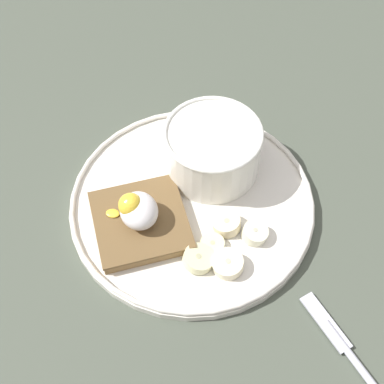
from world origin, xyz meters
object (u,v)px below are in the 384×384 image
oatmeal_bowl (212,150)px  poached_egg (137,209)px  banana_slice_inner (255,233)px  knife (346,349)px  banana_slice_right (216,243)px  toast_slice (141,222)px  banana_slice_front (226,224)px  banana_slice_left (199,259)px  banana_slice_back (228,264)px

oatmeal_bowl → poached_egg: (5.16, -11.17, 0.10)cm
banana_slice_inner → knife: bearing=13.1°
poached_egg → banana_slice_right: poached_egg is taller
toast_slice → banana_slice_front: (3.68, 9.26, -0.06)cm
banana_slice_left → banana_slice_right: bearing=116.4°
banana_slice_right → banana_slice_inner: bearing=84.4°
banana_slice_left → toast_slice: bearing=-145.8°
banana_slice_right → banana_slice_back: bearing=4.4°
banana_slice_back → banana_slice_right: (-2.98, -0.23, -0.26)cm
oatmeal_bowl → banana_slice_right: bearing=-19.3°
banana_slice_front → poached_egg: bearing=-111.9°
oatmeal_bowl → banana_slice_back: size_ratio=3.11×
toast_slice → banana_slice_left: size_ratio=2.69×
oatmeal_bowl → banana_slice_inner: (11.26, 0.86, -2.50)cm
banana_slice_back → knife: bearing=32.1°
oatmeal_bowl → banana_slice_front: oatmeal_bowl is taller
toast_slice → banana_slice_inner: size_ratio=2.68×
toast_slice → banana_slice_left: bearing=34.2°
poached_egg → banana_slice_inner: (6.10, 12.03, -2.60)cm
knife → banana_slice_inner: bearing=-166.9°
knife → toast_slice: bearing=-144.0°
banana_slice_right → oatmeal_bowl: bearing=160.7°
banana_slice_left → banana_slice_inner: same height
toast_slice → banana_slice_back: (8.51, 7.42, -0.11)cm
banana_slice_back → oatmeal_bowl: bearing=165.5°
banana_slice_back → banana_slice_inner: bearing=119.8°
toast_slice → banana_slice_right: 9.08cm
banana_slice_front → banana_slice_back: banana_slice_front is taller
banana_slice_front → banana_slice_left: 5.60cm
banana_slice_front → banana_slice_back: 5.17cm
banana_slice_back → knife: 15.04cm
toast_slice → banana_slice_front: banana_slice_front is taller
poached_egg → banana_slice_front: (3.79, 9.45, -2.60)cm
oatmeal_bowl → banana_slice_front: (8.95, -1.71, -2.50)cm
banana_slice_inner → knife: size_ratio=0.31×
oatmeal_bowl → poached_egg: oatmeal_bowl is taller
banana_slice_back → banana_slice_inner: 5.09cm
oatmeal_bowl → banana_slice_left: size_ratio=2.81×
banana_slice_left → banana_slice_back: (1.70, 2.80, -0.02)cm
banana_slice_front → banana_slice_back: bearing=-20.9°
toast_slice → poached_egg: bearing=-121.5°
banana_slice_back → banana_slice_inner: size_ratio=0.90×
poached_egg → banana_slice_right: bearing=52.6°
poached_egg → banana_slice_left: poached_egg is taller
banana_slice_inner → oatmeal_bowl: bearing=-175.6°
oatmeal_bowl → banana_slice_left: (12.08, -6.36, -2.53)cm
banana_slice_back → banana_slice_right: banana_slice_back is taller
banana_slice_front → banana_slice_inner: same height
poached_egg → banana_slice_back: (8.63, 7.61, -2.65)cm
banana_slice_right → banana_slice_inner: 4.68cm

